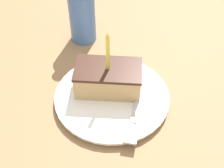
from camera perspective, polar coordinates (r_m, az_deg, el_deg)
name	(u,v)px	position (r m, az deg, el deg)	size (l,w,h in m)	color
ground_plane	(123,106)	(0.66, 1.93, -4.13)	(2.40, 2.40, 0.04)	olive
plate	(112,96)	(0.64, 0.00, -2.16)	(0.23, 0.23, 0.02)	white
cake_slice	(108,78)	(0.62, -0.71, 1.11)	(0.08, 0.13, 0.14)	tan
fork	(136,108)	(0.61, 4.39, -4.43)	(0.19, 0.04, 0.00)	#B2B2B7
bottle	(82,13)	(0.75, -5.51, 12.80)	(0.06, 0.06, 0.18)	#3F66A5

